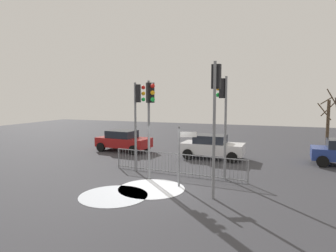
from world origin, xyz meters
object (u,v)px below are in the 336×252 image
at_px(traffic_light_mid_left, 138,107).
at_px(direction_sign_post, 181,153).
at_px(traffic_light_foreground_right, 150,108).
at_px(traffic_light_rear_right, 223,104).
at_px(traffic_light_mid_right, 216,99).
at_px(car_red_mid, 123,140).
at_px(car_white_far, 212,146).
at_px(bare_tree_left, 328,119).

bearing_deg(traffic_light_mid_left, direction_sign_post, 38.70).
bearing_deg(traffic_light_foreground_right, traffic_light_rear_right, 155.39).
bearing_deg(traffic_light_foreground_right, traffic_light_mid_right, 107.54).
distance_m(direction_sign_post, car_red_mid, 9.23).
height_order(traffic_light_foreground_right, direction_sign_post, traffic_light_foreground_right).
distance_m(traffic_light_mid_left, car_white_far, 5.95).
height_order(direction_sign_post, car_white_far, direction_sign_post).
distance_m(direction_sign_post, car_white_far, 6.35).
distance_m(traffic_light_rear_right, direction_sign_post, 3.13).
height_order(traffic_light_rear_right, traffic_light_mid_right, traffic_light_mid_right).
xyz_separation_m(traffic_light_mid_left, traffic_light_foreground_right, (1.23, -1.28, 0.01)).
bearing_deg(direction_sign_post, traffic_light_foreground_right, 140.69).
distance_m(traffic_light_mid_left, traffic_light_foreground_right, 1.78).
height_order(traffic_light_mid_right, bare_tree_left, traffic_light_mid_right).
bearing_deg(car_white_far, bare_tree_left, 50.29).
relative_size(car_white_far, bare_tree_left, 0.86).
relative_size(traffic_light_foreground_right, direction_sign_post, 1.76).
xyz_separation_m(traffic_light_mid_left, car_white_far, (2.87, 4.53, -2.57)).
bearing_deg(traffic_light_mid_left, traffic_light_rear_right, 72.49).
height_order(traffic_light_mid_left, car_white_far, traffic_light_mid_left).
distance_m(car_red_mid, bare_tree_left, 16.36).
xyz_separation_m(traffic_light_foreground_right, direction_sign_post, (1.63, -0.50, -1.88)).
relative_size(traffic_light_foreground_right, car_white_far, 1.19).
bearing_deg(traffic_light_mid_right, bare_tree_left, 75.71).
relative_size(traffic_light_mid_left, bare_tree_left, 1.02).
bearing_deg(car_white_far, traffic_light_mid_left, -120.94).
bearing_deg(bare_tree_left, traffic_light_rear_right, -115.26).
bearing_deg(direction_sign_post, traffic_light_mid_left, 125.83).
relative_size(traffic_light_foreground_right, car_red_mid, 1.16).
bearing_deg(car_red_mid, traffic_light_mid_right, -37.54).
xyz_separation_m(traffic_light_foreground_right, bare_tree_left, (9.22, 14.49, -1.26)).
distance_m(traffic_light_mid_right, traffic_light_mid_left, 5.24).
xyz_separation_m(traffic_light_rear_right, car_red_mid, (-7.83, 4.69, -2.73)).
relative_size(direction_sign_post, car_white_far, 0.68).
bearing_deg(car_white_far, traffic_light_mid_right, -75.84).
bearing_deg(bare_tree_left, traffic_light_foreground_right, -122.47).
xyz_separation_m(traffic_light_foreground_right, car_red_mid, (-4.78, 6.11, -2.58)).
xyz_separation_m(traffic_light_rear_right, bare_tree_left, (6.16, 13.07, -1.41)).
bearing_deg(traffic_light_mid_right, car_white_far, 109.00).
distance_m(traffic_light_mid_right, car_white_far, 7.95).
distance_m(car_red_mid, car_white_far, 6.43).
relative_size(traffic_light_mid_right, traffic_light_foreground_right, 1.12).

